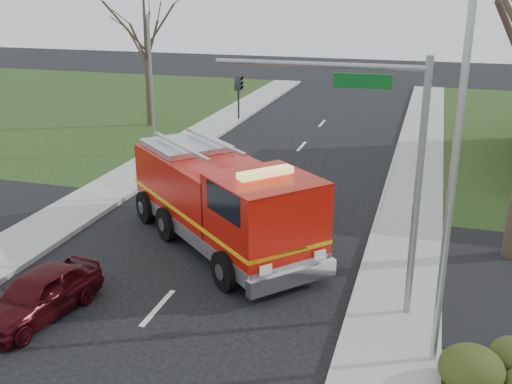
# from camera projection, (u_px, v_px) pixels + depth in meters

# --- Properties ---
(ground) EXTENTS (120.00, 120.00, 0.00)m
(ground) POSITION_uv_depth(u_px,v_px,m) (158.00, 308.00, 16.27)
(ground) COLOR black
(ground) RESTS_ON ground
(sidewalk_right) EXTENTS (2.40, 80.00, 0.15)m
(sidewalk_right) POSITION_uv_depth(u_px,v_px,m) (390.00, 343.00, 14.57)
(sidewalk_right) COLOR #969791
(sidewalk_right) RESTS_ON ground
(bare_tree_left) EXTENTS (4.50, 4.50, 9.00)m
(bare_tree_left) POSITION_uv_depth(u_px,v_px,m) (145.00, 34.00, 35.27)
(bare_tree_left) COLOR #3C2F23
(bare_tree_left) RESTS_ON ground
(traffic_signal_mast) EXTENTS (5.29, 0.18, 6.80)m
(traffic_signal_mast) POSITION_uv_depth(u_px,v_px,m) (368.00, 140.00, 14.68)
(traffic_signal_mast) COLOR gray
(traffic_signal_mast) RESTS_ON ground
(streetlight_pole) EXTENTS (1.48, 0.16, 8.40)m
(streetlight_pole) POSITION_uv_depth(u_px,v_px,m) (450.00, 177.00, 12.40)
(streetlight_pole) COLOR #B7BABF
(streetlight_pole) RESTS_ON ground
(utility_pole_far) EXTENTS (0.14, 0.14, 7.00)m
(utility_pole_far) POSITION_uv_depth(u_px,v_px,m) (152.00, 88.00, 29.64)
(utility_pole_far) COLOR gray
(utility_pole_far) RESTS_ON ground
(fire_engine) EXTENTS (8.10, 7.68, 3.36)m
(fire_engine) POSITION_uv_depth(u_px,v_px,m) (223.00, 203.00, 19.69)
(fire_engine) COLOR #B41208
(fire_engine) RESTS_ON ground
(parked_car_maroon) EXTENTS (2.15, 3.97, 1.28)m
(parked_car_maroon) POSITION_uv_depth(u_px,v_px,m) (38.00, 294.00, 15.69)
(parked_car_maroon) COLOR #3D090E
(parked_car_maroon) RESTS_ON ground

